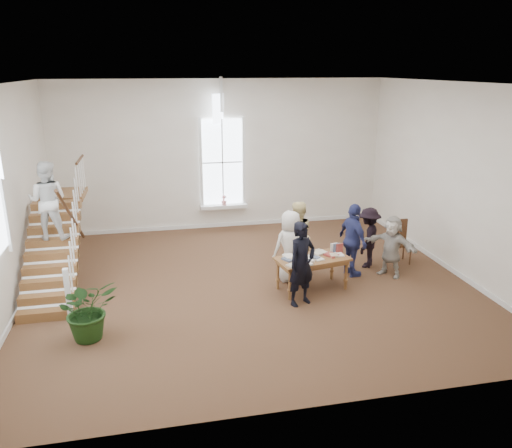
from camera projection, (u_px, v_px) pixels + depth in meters
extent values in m
plane|color=#4D351E|center=(251.00, 284.00, 11.59)|extent=(10.00, 10.00, 0.00)
plane|color=silver|center=(222.00, 155.00, 15.11)|extent=(10.00, 0.00, 10.00)
plane|color=silver|center=(316.00, 267.00, 6.72)|extent=(10.00, 0.00, 10.00)
plane|color=silver|center=(5.00, 202.00, 9.94)|extent=(0.00, 9.00, 9.00)
plane|color=silver|center=(456.00, 180.00, 11.89)|extent=(0.00, 9.00, 9.00)
plane|color=white|center=(251.00, 83.00, 10.24)|extent=(10.00, 10.00, 0.00)
cube|color=white|center=(224.00, 206.00, 15.41)|extent=(1.45, 0.28, 0.10)
plane|color=white|center=(223.00, 162.00, 15.12)|extent=(2.60, 0.00, 2.60)
plane|color=white|center=(221.00, 108.00, 14.64)|extent=(0.60, 0.60, 0.85)
cube|color=white|center=(224.00, 225.00, 15.75)|extent=(10.00, 0.04, 0.12)
imported|color=pink|center=(224.00, 200.00, 15.33)|extent=(0.17, 0.17, 0.30)
cube|color=brown|center=(46.00, 314.00, 9.97)|extent=(1.10, 0.30, 0.20)
cube|color=brown|center=(48.00, 299.00, 10.19)|extent=(1.10, 0.30, 0.20)
cube|color=brown|center=(49.00, 284.00, 10.41)|extent=(1.10, 0.30, 0.20)
cube|color=brown|center=(51.00, 269.00, 10.63)|extent=(1.10, 0.30, 0.20)
cube|color=brown|center=(52.00, 256.00, 10.85)|extent=(1.10, 0.30, 0.20)
cube|color=brown|center=(53.00, 242.00, 11.07)|extent=(1.10, 0.30, 0.20)
cube|color=brown|center=(54.00, 230.00, 11.29)|extent=(1.10, 0.30, 0.20)
cube|color=brown|center=(56.00, 217.00, 11.51)|extent=(1.10, 0.30, 0.20)
cube|color=brown|center=(57.00, 206.00, 11.73)|extent=(1.10, 0.30, 0.20)
cube|color=brown|center=(63.00, 195.00, 12.55)|extent=(1.10, 1.20, 0.12)
cube|color=white|center=(68.00, 295.00, 9.79)|extent=(0.10, 0.10, 1.10)
cylinder|color=#3C2210|center=(72.00, 217.00, 10.69)|extent=(0.07, 2.74, 1.86)
imported|color=silver|center=(48.00, 200.00, 10.78)|extent=(0.94, 0.79, 1.72)
cube|color=brown|center=(312.00, 259.00, 11.12)|extent=(1.73, 1.10, 0.05)
cube|color=brown|center=(312.00, 262.00, 11.14)|extent=(1.59, 0.96, 0.10)
cylinder|color=brown|center=(290.00, 285.00, 10.71)|extent=(0.07, 0.07, 0.70)
cylinder|color=brown|center=(346.00, 275.00, 11.23)|extent=(0.07, 0.07, 0.70)
cylinder|color=brown|center=(278.00, 275.00, 11.24)|extent=(0.07, 0.07, 0.70)
cylinder|color=brown|center=(332.00, 265.00, 11.76)|extent=(0.07, 0.07, 0.70)
cube|color=silver|center=(318.00, 259.00, 11.03)|extent=(0.26, 0.30, 0.03)
cube|color=beige|center=(318.00, 253.00, 11.31)|extent=(0.29, 0.27, 0.05)
cube|color=tan|center=(292.00, 259.00, 11.01)|extent=(0.24, 0.30, 0.04)
cube|color=silver|center=(305.00, 260.00, 10.98)|extent=(0.30, 0.33, 0.02)
cube|color=#4C5972|center=(288.00, 259.00, 10.96)|extent=(0.26, 0.30, 0.04)
cube|color=maroon|center=(332.00, 255.00, 11.21)|extent=(0.32, 0.33, 0.05)
cube|color=white|center=(307.00, 260.00, 10.93)|extent=(0.28, 0.33, 0.05)
cube|color=#BFB299|center=(293.00, 266.00, 10.64)|extent=(0.32, 0.32, 0.04)
cube|color=silver|center=(306.00, 264.00, 10.74)|extent=(0.28, 0.30, 0.04)
cube|color=beige|center=(322.00, 252.00, 11.44)|extent=(0.24, 0.27, 0.03)
cube|color=tan|center=(334.00, 255.00, 11.19)|extent=(0.20, 0.24, 0.05)
cube|color=silver|center=(289.00, 256.00, 11.13)|extent=(0.26, 0.31, 0.05)
cube|color=#4C5972|center=(315.00, 258.00, 11.06)|extent=(0.22, 0.24, 0.05)
cube|color=maroon|center=(327.00, 254.00, 11.32)|extent=(0.28, 0.29, 0.03)
cube|color=white|center=(339.00, 254.00, 11.27)|extent=(0.16, 0.28, 0.03)
cube|color=#BFB299|center=(319.00, 251.00, 11.47)|extent=(0.22, 0.27, 0.03)
cube|color=silver|center=(307.00, 257.00, 11.06)|extent=(0.28, 0.31, 0.05)
cube|color=beige|center=(296.00, 265.00, 10.67)|extent=(0.29, 0.29, 0.04)
imported|color=black|center=(302.00, 264.00, 10.37)|extent=(0.78, 0.67, 1.82)
imported|color=silver|center=(290.00, 246.00, 11.58)|extent=(0.91, 0.69, 1.69)
imported|color=#FAE49C|center=(297.00, 237.00, 12.09)|extent=(1.04, 0.93, 1.76)
imported|color=navy|center=(353.00, 240.00, 11.83)|extent=(0.62, 1.11, 1.78)
imported|color=black|center=(368.00, 238.00, 12.40)|extent=(1.04, 1.13, 1.53)
imported|color=#BAB3A7|center=(391.00, 246.00, 11.86)|extent=(1.20, 1.37, 1.49)
imported|color=#173410|center=(88.00, 309.00, 9.12)|extent=(1.33, 1.25, 1.17)
cube|color=#3C2210|center=(401.00, 244.00, 12.72)|extent=(0.49, 0.49, 0.06)
cube|color=#3C2210|center=(398.00, 230.00, 12.83)|extent=(0.48, 0.06, 0.57)
cylinder|color=#3C2210|center=(396.00, 256.00, 12.58)|extent=(0.04, 0.04, 0.50)
cylinder|color=#3C2210|center=(410.00, 255.00, 12.65)|extent=(0.04, 0.04, 0.50)
cylinder|color=#3C2210|center=(390.00, 251.00, 12.95)|extent=(0.04, 0.04, 0.50)
cylinder|color=#3C2210|center=(404.00, 250.00, 13.01)|extent=(0.04, 0.04, 0.50)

